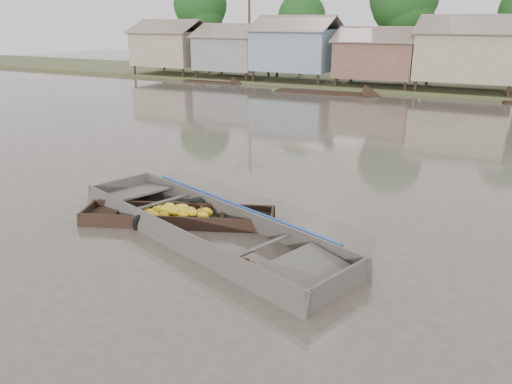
% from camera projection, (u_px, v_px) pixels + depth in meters
% --- Properties ---
extents(ground, '(120.00, 120.00, 0.00)m').
position_uv_depth(ground, '(218.00, 240.00, 12.14)').
color(ground, '#4C433A').
rests_on(ground, ground).
extents(riverbank, '(120.00, 12.47, 10.22)m').
position_uv_depth(riverbank, '(480.00, 48.00, 36.54)').
color(riverbank, '#384723').
rests_on(riverbank, ground).
extents(banana_boat, '(5.15, 3.04, 0.71)m').
position_uv_depth(banana_boat, '(176.00, 217.00, 13.18)').
color(banana_boat, black).
rests_on(banana_boat, ground).
extents(viewer_boat, '(8.58, 4.70, 0.67)m').
position_uv_depth(viewer_boat, '(207.00, 232.00, 12.37)').
color(viewer_boat, '#3F3B35').
rests_on(viewer_boat, ground).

